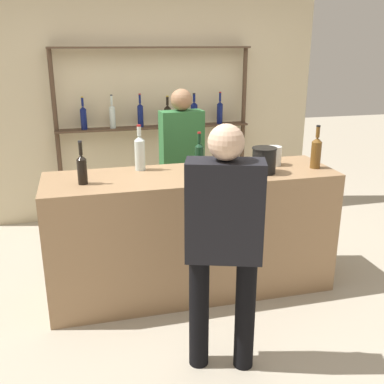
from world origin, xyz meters
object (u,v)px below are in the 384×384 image
at_px(counter_bottle_2, 140,152).
at_px(counter_bottle_3, 316,152).
at_px(counter_bottle_0, 199,156).
at_px(wine_glass, 242,162).
at_px(cork_jar, 274,156).
at_px(counter_bottle_4, 82,168).
at_px(customer_center, 224,235).
at_px(counter_bottle_1, 227,155).
at_px(server_behind_counter, 182,156).
at_px(ice_bucket, 264,160).

height_order(counter_bottle_2, counter_bottle_3, counter_bottle_2).
xyz_separation_m(counter_bottle_0, wine_glass, (0.26, -0.25, -0.00)).
relative_size(counter_bottle_0, cork_jar, 2.02).
bearing_deg(counter_bottle_4, counter_bottle_0, 6.38).
bearing_deg(cork_jar, counter_bottle_4, -174.37).
bearing_deg(cork_jar, customer_center, -126.34).
xyz_separation_m(counter_bottle_1, customer_center, (-0.35, -1.02, -0.22)).
bearing_deg(server_behind_counter, ice_bucket, 17.69).
height_order(counter_bottle_0, counter_bottle_3, counter_bottle_3).
relative_size(counter_bottle_1, customer_center, 0.21).
bearing_deg(ice_bucket, counter_bottle_0, 162.85).
bearing_deg(counter_bottle_0, server_behind_counter, 86.05).
distance_m(counter_bottle_0, counter_bottle_3, 0.96).
xyz_separation_m(counter_bottle_1, counter_bottle_4, (-1.13, -0.11, -0.00)).
height_order(cork_jar, server_behind_counter, server_behind_counter).
xyz_separation_m(counter_bottle_2, counter_bottle_3, (1.39, -0.29, -0.01)).
bearing_deg(counter_bottle_2, counter_bottle_0, -21.34).
relative_size(counter_bottle_2, ice_bucket, 1.80).
height_order(server_behind_counter, customer_center, server_behind_counter).
bearing_deg(wine_glass, counter_bottle_2, 148.98).
bearing_deg(counter_bottle_1, wine_glass, -84.65).
bearing_deg(customer_center, counter_bottle_2, 33.44).
distance_m(wine_glass, customer_center, 0.87).
distance_m(counter_bottle_2, counter_bottle_4, 0.53).
relative_size(counter_bottle_0, counter_bottle_2, 0.88).
bearing_deg(cork_jar, ice_bucket, -130.94).
bearing_deg(counter_bottle_4, counter_bottle_2, 30.99).
xyz_separation_m(counter_bottle_0, counter_bottle_3, (0.95, -0.12, 0.01)).
xyz_separation_m(counter_bottle_3, customer_center, (-1.07, -0.89, -0.23)).
xyz_separation_m(counter_bottle_3, wine_glass, (-0.69, -0.13, -0.01)).
relative_size(counter_bottle_3, server_behind_counter, 0.22).
relative_size(counter_bottle_1, cork_jar, 2.06).
bearing_deg(ice_bucket, customer_center, -125.15).
bearing_deg(counter_bottle_0, counter_bottle_3, -6.96).
height_order(counter_bottle_0, customer_center, customer_center).
bearing_deg(counter_bottle_0, counter_bottle_4, -173.62).
relative_size(counter_bottle_4, wine_glass, 1.94).
bearing_deg(customer_center, counter_bottle_0, 11.31).
bearing_deg(counter_bottle_0, cork_jar, 4.62).
relative_size(counter_bottle_0, server_behind_counter, 0.20).
relative_size(counter_bottle_1, server_behind_counter, 0.21).
xyz_separation_m(counter_bottle_3, ice_bucket, (-0.46, -0.03, -0.03)).
distance_m(counter_bottle_0, cork_jar, 0.66).
distance_m(counter_bottle_1, server_behind_counter, 0.91).
relative_size(counter_bottle_1, counter_bottle_2, 0.89).
bearing_deg(counter_bottle_2, counter_bottle_4, -149.01).
relative_size(counter_bottle_0, ice_bucket, 1.58).
xyz_separation_m(counter_bottle_1, counter_bottle_2, (-0.68, 0.16, 0.02)).
xyz_separation_m(counter_bottle_0, cork_jar, (0.66, 0.05, -0.05)).
bearing_deg(wine_glass, cork_jar, 37.23).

